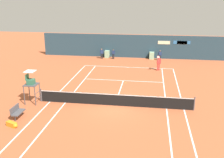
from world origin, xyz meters
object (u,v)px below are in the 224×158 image
Objects in this scene: player_on_baseline at (159,62)px; tennis_ball_by_sideline at (126,83)px; ball_kid_centre_post at (160,55)px; player_bench at (17,111)px; ball_kid_right_post at (102,53)px; ball_kid_left_post at (113,53)px; equipment_bag at (13,125)px; umpire_chair at (31,83)px.

tennis_ball_by_sideline is at bearing 44.38° from player_on_baseline.
ball_kid_centre_post reaches higher than tennis_ball_by_sideline.
ball_kid_right_post is (2.47, 18.85, 0.29)m from player_bench.
ball_kid_centre_post is 1.00× the size of ball_kid_right_post.
player_on_baseline is 7.73m from ball_kid_left_post.
ball_kid_centre_post reaches higher than equipment_bag.
ball_kid_centre_post is at bearing 151.40° from player_bench.
player_on_baseline is 1.39× the size of ball_kid_left_post.
player_bench is 0.65× the size of player_on_baseline.
player_bench is 17.69× the size of tennis_ball_by_sideline.
player_bench is at bearing 40.73° from player_on_baseline.
umpire_chair reaches higher than player_bench.
ball_kid_centre_post is (9.96, 20.15, 0.64)m from equipment_bag.
umpire_chair reaches higher than ball_kid_centre_post.
player_bench is 1.35× the size of equipment_bag.
ball_kid_right_post reaches higher than equipment_bag.
ball_kid_centre_post is 7.80m from ball_kid_right_post.
ball_kid_right_post is (-7.80, 0.00, -0.00)m from ball_kid_centre_post.
player_on_baseline is 1.34× the size of ball_kid_centre_post.
player_bench is at bearing 78.80° from ball_kid_left_post.
umpire_chair is 4.33m from equipment_bag.
player_bench is 0.87× the size of ball_kid_right_post.
umpire_chair reaches higher than ball_kid_left_post.
equipment_bag is 0.65× the size of ball_kid_centre_post.
equipment_bag is 13.13× the size of tennis_ball_by_sideline.
player_on_baseline is at bearing 84.54° from ball_kid_centre_post.
ball_kid_right_post is (-7.53, 4.93, -0.19)m from player_on_baseline.
equipment_bag is 0.65× the size of ball_kid_right_post.
equipment_bag is 11.96m from tennis_ball_by_sideline.
ball_kid_right_post is at bearing -2.31° from ball_kid_centre_post.
ball_kid_centre_post is 10.70m from tennis_ball_by_sideline.
ball_kid_left_post reaches higher than player_bench.
ball_kid_centre_post reaches higher than player_bench.
player_on_baseline is (10.12, 11.20, -0.72)m from umpire_chair.
tennis_ball_by_sideline is (-3.50, -10.09, -0.76)m from ball_kid_centre_post.
player_on_baseline is 9.01m from ball_kid_right_post.
player_on_baseline is 1.35× the size of ball_kid_right_post.
player_bench is 21.48m from ball_kid_centre_post.
player_on_baseline is at bearing 137.88° from umpire_chair.
ball_kid_right_post is at bearing -46.78° from player_on_baseline.
player_bench is 11.10m from tennis_ball_by_sideline.
player_on_baseline is at bearing 141.26° from ball_kid_left_post.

